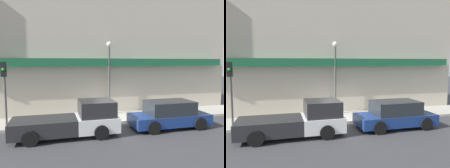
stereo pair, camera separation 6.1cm
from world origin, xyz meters
The scene contains 8 objects.
ground_plane centered at (0.00, 0.00, 0.00)m, with size 80.00×80.00×0.00m, color #38383A.
sidewalk centered at (0.00, 1.33, 0.08)m, with size 36.00×2.65×0.15m.
building centered at (-0.01, 4.14, 5.57)m, with size 19.80×3.80×11.17m.
pickup_truck centered at (-2.74, -1.40, 0.78)m, with size 5.24×2.13×1.78m.
parked_car centered at (2.69, -1.40, 0.75)m, with size 4.51×2.07×1.55m.
fire_hydrant centered at (-3.51, 0.36, 0.44)m, with size 0.16×0.16×0.57m.
street_lamp centered at (0.04, 2.11, 3.32)m, with size 0.36×0.36×4.99m.
traffic_light centered at (-6.27, 0.65, 2.64)m, with size 0.28×0.42×3.61m.
Camera 1 is at (-3.73, -12.37, 3.75)m, focal length 35.00 mm.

